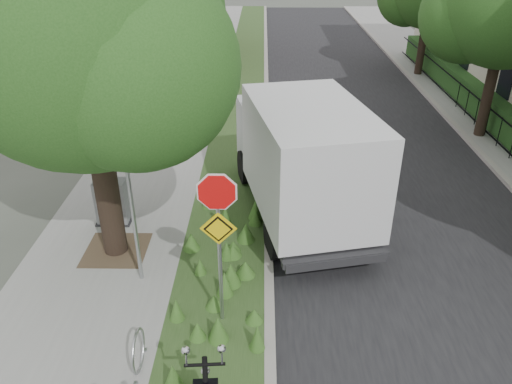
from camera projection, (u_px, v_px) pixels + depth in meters
ground at (297, 347)px, 9.01m from camera, size 120.00×120.00×0.00m
sidewalk_near at (162, 134)px, 17.81m from camera, size 3.50×60.00×0.12m
verge at (239, 135)px, 17.77m from camera, size 2.00×60.00×0.12m
kerb_near at (267, 135)px, 17.76m from camera, size 0.20×60.00×0.13m
road at (365, 137)px, 17.74m from camera, size 7.00×60.00×0.01m
kerb_far at (464, 136)px, 17.67m from camera, size 0.20×60.00×0.13m
footpath_far at (512, 136)px, 17.65m from camera, size 3.20×60.00×0.12m
street_tree_main at (79, 41)px, 9.27m from camera, size 6.21×5.54×7.66m
bare_post at (130, 195)px, 9.61m from camera, size 0.08×0.08×4.00m
bike_hoop at (138, 351)px, 8.28m from camera, size 0.06×0.78×0.77m
sign_assembly at (218, 220)px, 8.42m from camera, size 0.94×0.08×3.22m
fence_far at (488, 120)px, 17.37m from camera, size 0.04×24.00×1.00m
hedge_far at (508, 120)px, 17.37m from camera, size 1.00×24.00×1.10m
far_tree_b at (505, 8)px, 15.65m from camera, size 4.83×4.31×6.56m
box_truck at (302, 155)px, 12.18m from camera, size 3.48×6.26×2.68m
utility_cabinet at (112, 202)px, 12.30m from camera, size 0.86×0.58×1.13m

